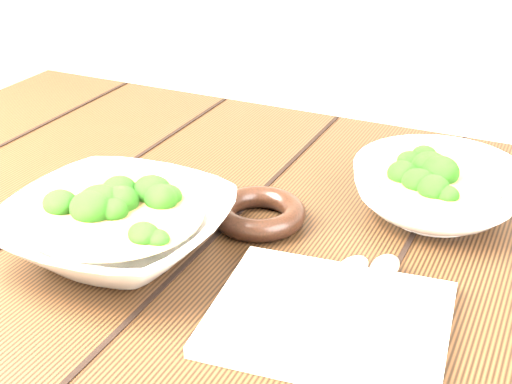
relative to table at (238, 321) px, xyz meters
The scene contains 7 objects.
table is the anchor object (origin of this frame).
soup_bowl_front 0.20m from the table, 138.81° to the right, with size 0.24×0.24×0.07m.
soup_bowl_back 0.28m from the table, 36.88° to the left, with size 0.21×0.21×0.07m.
trivet 0.14m from the table, 70.86° to the left, with size 0.11×0.11×0.03m, color black.
napkin 0.22m from the table, 36.04° to the right, with size 0.21×0.18×0.01m, color #EAE4C3.
spoon_left 0.21m from the table, 25.30° to the right, with size 0.04×0.18×0.01m.
spoon_right 0.23m from the table, 16.30° to the right, with size 0.03×0.18×0.01m.
Camera 1 is at (0.31, -0.62, 1.16)m, focal length 50.00 mm.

